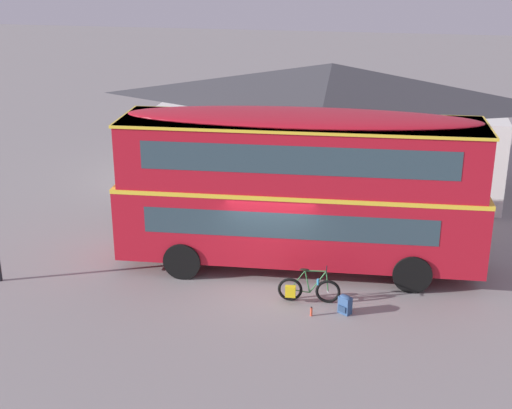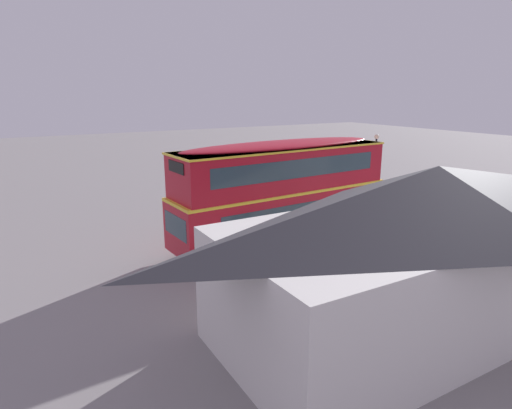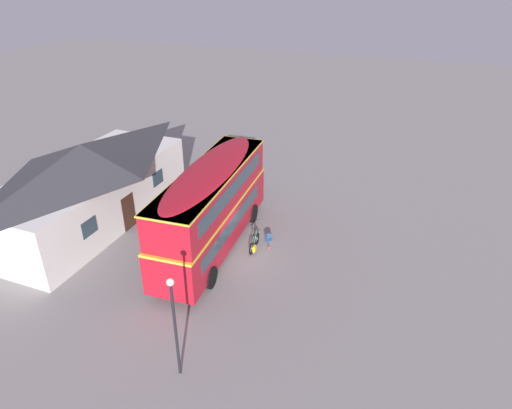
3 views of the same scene
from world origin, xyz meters
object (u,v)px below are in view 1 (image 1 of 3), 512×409
double_decker_bus (300,184)px  touring_bicycle (307,290)px  water_bottle_red_squeeze (311,312)px  backpack_on_ground (345,304)px

double_decker_bus → touring_bicycle: (0.52, -2.18, -2.27)m
water_bottle_red_squeeze → backpack_on_ground: bearing=19.9°
double_decker_bus → water_bottle_red_squeeze: double_decker_bus is taller
touring_bicycle → backpack_on_ground: 1.17m
touring_bicycle → water_bottle_red_squeeze: touring_bicycle is taller
backpack_on_ground → touring_bicycle: bearing=157.5°
double_decker_bus → touring_bicycle: bearing=-76.6°
touring_bicycle → backpack_on_ground: (1.07, -0.44, -0.10)m
double_decker_bus → touring_bicycle: size_ratio=6.27×
touring_bicycle → water_bottle_red_squeeze: 0.82m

